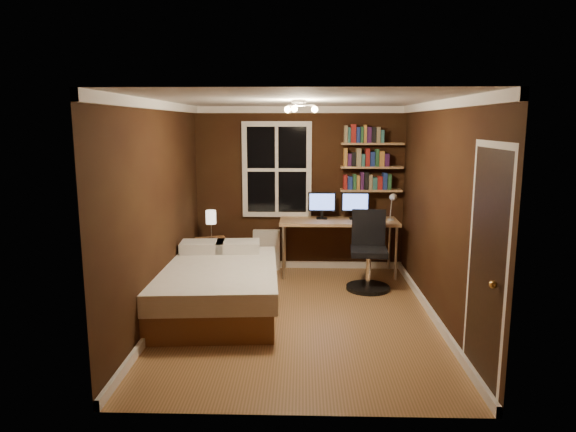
{
  "coord_description": "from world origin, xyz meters",
  "views": [
    {
      "loc": [
        0.04,
        -5.77,
        2.25
      ],
      "look_at": [
        -0.13,
        0.45,
        1.12
      ],
      "focal_mm": 32.0,
      "sensor_mm": 36.0,
      "label": 1
    }
  ],
  "objects_px": {
    "bed": "(216,287)",
    "nightstand": "(212,257)",
    "office_chair": "(368,259)",
    "monitor_left": "(322,206)",
    "desk": "(339,224)",
    "radiator": "(267,250)",
    "desk_lamp": "(392,206)",
    "bedside_lamp": "(211,225)",
    "monitor_right": "(355,206)"
  },
  "relations": [
    {
      "from": "nightstand",
      "to": "office_chair",
      "type": "distance_m",
      "value": 2.33
    },
    {
      "from": "nightstand",
      "to": "office_chair",
      "type": "bearing_deg",
      "value": -32.59
    },
    {
      "from": "nightstand",
      "to": "bedside_lamp",
      "type": "relative_size",
      "value": 1.27
    },
    {
      "from": "bedside_lamp",
      "to": "monitor_right",
      "type": "distance_m",
      "value": 2.16
    },
    {
      "from": "desk",
      "to": "monitor_right",
      "type": "bearing_deg",
      "value": 19.35
    },
    {
      "from": "bedside_lamp",
      "to": "monitor_left",
      "type": "height_order",
      "value": "monitor_left"
    },
    {
      "from": "bed",
      "to": "office_chair",
      "type": "relative_size",
      "value": 1.98
    },
    {
      "from": "radiator",
      "to": "desk_lamp",
      "type": "bearing_deg",
      "value": -9.58
    },
    {
      "from": "bedside_lamp",
      "to": "radiator",
      "type": "distance_m",
      "value": 0.99
    },
    {
      "from": "radiator",
      "to": "desk_lamp",
      "type": "relative_size",
      "value": 1.41
    },
    {
      "from": "bedside_lamp",
      "to": "radiator",
      "type": "xyz_separation_m",
      "value": [
        0.79,
        0.36,
        -0.46
      ]
    },
    {
      "from": "radiator",
      "to": "office_chair",
      "type": "bearing_deg",
      "value": -32.02
    },
    {
      "from": "nightstand",
      "to": "desk",
      "type": "xyz_separation_m",
      "value": [
        1.89,
        0.12,
        0.5
      ]
    },
    {
      "from": "monitor_right",
      "to": "bedside_lamp",
      "type": "bearing_deg",
      "value": -174.33
    },
    {
      "from": "radiator",
      "to": "monitor_right",
      "type": "bearing_deg",
      "value": -6.3
    },
    {
      "from": "desk",
      "to": "bed",
      "type": "bearing_deg",
      "value": -134.84
    },
    {
      "from": "bed",
      "to": "desk",
      "type": "distance_m",
      "value": 2.3
    },
    {
      "from": "bed",
      "to": "desk",
      "type": "xyz_separation_m",
      "value": [
        1.59,
        1.6,
        0.48
      ]
    },
    {
      "from": "radiator",
      "to": "bed",
      "type": "bearing_deg",
      "value": -105.0
    },
    {
      "from": "bed",
      "to": "bedside_lamp",
      "type": "bearing_deg",
      "value": 97.44
    },
    {
      "from": "bedside_lamp",
      "to": "monitor_right",
      "type": "relative_size",
      "value": 1.04
    },
    {
      "from": "nightstand",
      "to": "desk_lamp",
      "type": "distance_m",
      "value": 2.77
    },
    {
      "from": "bed",
      "to": "monitor_right",
      "type": "relative_size",
      "value": 5.12
    },
    {
      "from": "radiator",
      "to": "desk_lamp",
      "type": "distance_m",
      "value": 2.03
    },
    {
      "from": "bed",
      "to": "desk_lamp",
      "type": "height_order",
      "value": "desk_lamp"
    },
    {
      "from": "radiator",
      "to": "bedside_lamp",
      "type": "bearing_deg",
      "value": -155.52
    },
    {
      "from": "nightstand",
      "to": "monitor_left",
      "type": "distance_m",
      "value": 1.82
    },
    {
      "from": "nightstand",
      "to": "office_chair",
      "type": "height_order",
      "value": "office_chair"
    },
    {
      "from": "bed",
      "to": "radiator",
      "type": "height_order",
      "value": "bed"
    },
    {
      "from": "desk",
      "to": "monitor_left",
      "type": "bearing_deg",
      "value": 160.57
    },
    {
      "from": "desk",
      "to": "office_chair",
      "type": "bearing_deg",
      "value": -61.57
    },
    {
      "from": "bed",
      "to": "bedside_lamp",
      "type": "height_order",
      "value": "bedside_lamp"
    },
    {
      "from": "bed",
      "to": "nightstand",
      "type": "xyz_separation_m",
      "value": [
        -0.3,
        1.47,
        -0.02
      ]
    },
    {
      "from": "radiator",
      "to": "nightstand",
      "type": "bearing_deg",
      "value": -155.52
    },
    {
      "from": "monitor_left",
      "to": "radiator",
      "type": "bearing_deg",
      "value": 170.07
    },
    {
      "from": "radiator",
      "to": "desk",
      "type": "bearing_deg",
      "value": -12.15
    },
    {
      "from": "bedside_lamp",
      "to": "desk",
      "type": "height_order",
      "value": "bedside_lamp"
    },
    {
      "from": "bedside_lamp",
      "to": "office_chair",
      "type": "xyz_separation_m",
      "value": [
        2.26,
        -0.55,
        -0.35
      ]
    },
    {
      "from": "desk",
      "to": "desk_lamp",
      "type": "relative_size",
      "value": 3.98
    },
    {
      "from": "radiator",
      "to": "monitor_left",
      "type": "distance_m",
      "value": 1.13
    },
    {
      "from": "monitor_right",
      "to": "office_chair",
      "type": "distance_m",
      "value": 0.99
    },
    {
      "from": "bed",
      "to": "office_chair",
      "type": "height_order",
      "value": "office_chair"
    },
    {
      "from": "monitor_left",
      "to": "bedside_lamp",
      "type": "bearing_deg",
      "value": -172.62
    },
    {
      "from": "radiator",
      "to": "monitor_left",
      "type": "height_order",
      "value": "monitor_left"
    },
    {
      "from": "monitor_left",
      "to": "office_chair",
      "type": "xyz_separation_m",
      "value": [
        0.62,
        -0.77,
        -0.61
      ]
    },
    {
      "from": "bed",
      "to": "desk",
      "type": "height_order",
      "value": "desk"
    },
    {
      "from": "monitor_left",
      "to": "desk_lamp",
      "type": "relative_size",
      "value": 0.95
    },
    {
      "from": "bed",
      "to": "monitor_right",
      "type": "bearing_deg",
      "value": 38.36
    },
    {
      "from": "monitor_left",
      "to": "desk_lamp",
      "type": "xyz_separation_m",
      "value": [
        1.02,
        -0.17,
        0.02
      ]
    },
    {
      "from": "bedside_lamp",
      "to": "monitor_left",
      "type": "bearing_deg",
      "value": 7.38
    }
  ]
}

